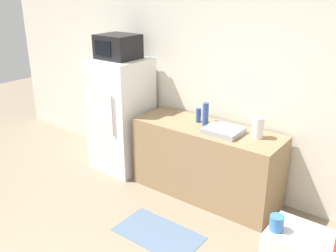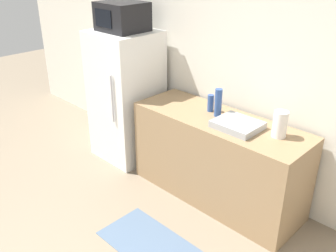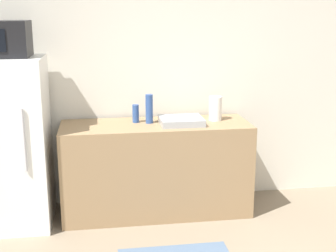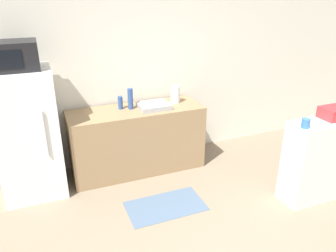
# 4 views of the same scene
# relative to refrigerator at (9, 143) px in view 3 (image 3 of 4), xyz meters

# --- Properties ---
(wall_back) EXTENTS (8.00, 0.06, 2.60)m
(wall_back) POSITION_rel_refrigerator_xyz_m (1.43, 0.42, 0.55)
(wall_back) COLOR silver
(wall_back) RESTS_ON ground_plane
(refrigerator) EXTENTS (0.68, 0.68, 1.49)m
(refrigerator) POSITION_rel_refrigerator_xyz_m (0.00, 0.00, 0.00)
(refrigerator) COLOR white
(refrigerator) RESTS_ON ground_plane
(microwave) EXTENTS (0.48, 0.42, 0.30)m
(microwave) POSITION_rel_refrigerator_xyz_m (-0.00, -0.00, 0.90)
(microwave) COLOR black
(microwave) RESTS_ON refrigerator
(counter) EXTENTS (1.73, 0.60, 0.86)m
(counter) POSITION_rel_refrigerator_xyz_m (1.30, 0.05, -0.32)
(counter) COLOR #937551
(counter) RESTS_ON ground_plane
(sink_basin) EXTENTS (0.39, 0.33, 0.06)m
(sink_basin) POSITION_rel_refrigerator_xyz_m (1.53, 0.00, 0.14)
(sink_basin) COLOR #9EA3A8
(sink_basin) RESTS_ON counter
(bottle_tall) EXTENTS (0.07, 0.07, 0.27)m
(bottle_tall) POSITION_rel_refrigerator_xyz_m (1.25, 0.08, 0.25)
(bottle_tall) COLOR #2D4C8C
(bottle_tall) RESTS_ON counter
(bottle_short) EXTENTS (0.06, 0.06, 0.17)m
(bottle_short) POSITION_rel_refrigerator_xyz_m (1.12, 0.13, 0.20)
(bottle_short) COLOR #2D4C8C
(bottle_short) RESTS_ON counter
(paper_towel_roll) EXTENTS (0.12, 0.12, 0.23)m
(paper_towel_roll) POSITION_rel_refrigerator_xyz_m (1.87, 0.10, 0.23)
(paper_towel_roll) COLOR white
(paper_towel_roll) RESTS_ON counter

